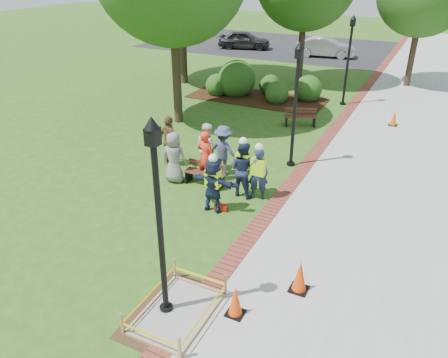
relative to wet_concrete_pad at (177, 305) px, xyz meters
The scene contains 30 objects.
ground 3.37m from the wet_concrete_pad, 116.87° to the left, with size 100.00×100.00×0.00m, color #285116.
sidewalk 13.46m from the wet_concrete_pad, 75.01° to the left, with size 6.00×60.00×0.02m, color #9E9E99.
brick_edging 13.00m from the wet_concrete_pad, 88.98° to the left, with size 0.50×60.00×0.03m, color maroon.
mulch_bed 15.67m from the wet_concrete_pad, 106.77° to the left, with size 7.00×3.00×0.05m, color #381E0F.
parking_lot 30.04m from the wet_concrete_pad, 92.90° to the left, with size 36.00×12.00×0.01m, color black.
wet_concrete_pad is the anchor object (origin of this frame).
bench_near 5.79m from the wet_concrete_pad, 113.16° to the left, with size 1.35×0.47×0.73m.
bench_far 12.12m from the wet_concrete_pad, 95.84° to the left, with size 1.45×0.96×0.75m.
cone_front 1.21m from the wet_concrete_pad, 25.93° to the left, with size 0.37×0.37×0.73m.
cone_back 2.73m from the wet_concrete_pad, 41.87° to the left, with size 0.40×0.40×0.79m.
cone_far 14.10m from the wet_concrete_pad, 80.13° to the left, with size 0.36×0.36×0.71m.
toolbox 4.24m from the wet_concrete_pad, 104.72° to the left, with size 0.37×0.20×0.18m, color #A41D0C.
lamp_near 2.26m from the wet_concrete_pad, behind, with size 0.28×0.28×4.26m.
lamp_mid 8.31m from the wet_concrete_pad, 91.93° to the left, with size 0.28×0.28×4.26m.
lamp_far 16.16m from the wet_concrete_pad, 90.96° to the left, with size 0.28×0.28×4.26m.
shrub_a 16.12m from the wet_concrete_pad, 114.47° to the left, with size 1.22×1.22×1.22m, color #1D4313.
shrub_b 16.19m from the wet_concrete_pad, 110.80° to the left, with size 1.99×1.99×1.99m, color #1D4313.
shrub_c 15.12m from the wet_concrete_pad, 102.72° to the left, with size 1.18×1.18×1.18m, color #1D4313.
shrub_d 16.00m from the wet_concrete_pad, 97.40° to the left, with size 1.40×1.40×1.40m, color #1D4313.
shrub_e 16.73m from the wet_concrete_pad, 104.82° to the left, with size 1.13×1.13×1.13m, color #1D4313.
casual_person_a 6.10m from the wet_concrete_pad, 122.67° to the left, with size 0.59×0.44×1.69m.
casual_person_b 6.08m from the wet_concrete_pad, 113.00° to the left, with size 0.60×0.42×1.75m.
casual_person_c 6.99m from the wet_concrete_pad, 113.34° to the left, with size 0.64×0.58×1.68m.
casual_person_d 7.35m from the wet_concrete_pad, 123.76° to the left, with size 0.67×0.55×1.81m.
casual_person_e 6.67m from the wet_concrete_pad, 108.37° to the left, with size 0.58×0.40×1.72m.
hivis_worker_a 4.28m from the wet_concrete_pad, 107.59° to the left, with size 0.53×0.34×1.78m.
hivis_worker_b 5.32m from the wet_concrete_pad, 94.44° to the left, with size 0.62×0.51×1.81m.
hivis_worker_c 5.39m from the wet_concrete_pad, 99.94° to the left, with size 0.60×0.42×1.91m.
parked_car_a 29.40m from the wet_concrete_pad, 111.55° to the left, with size 4.65×2.02×1.52m, color #242426.
parked_car_b 27.41m from the wet_concrete_pad, 98.72° to the left, with size 4.64×2.02×1.51m, color #A5A4A9.
Camera 1 is at (5.43, -8.64, 6.62)m, focal length 35.00 mm.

